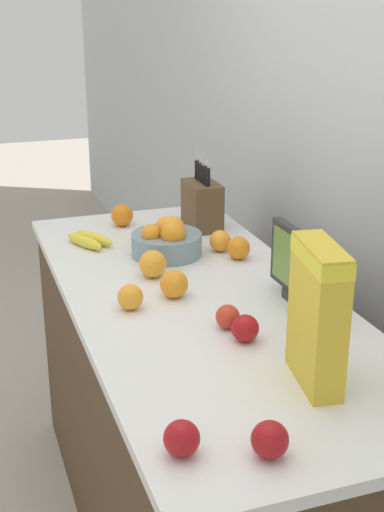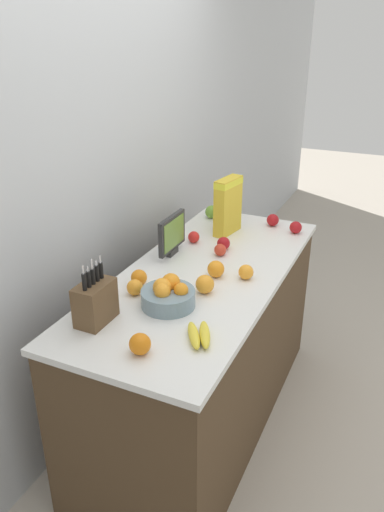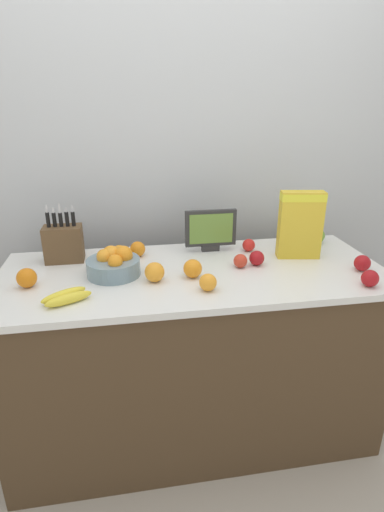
{
  "view_description": "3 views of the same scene",
  "coord_description": "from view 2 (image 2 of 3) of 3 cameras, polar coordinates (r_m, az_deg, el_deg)",
  "views": [
    {
      "loc": [
        1.78,
        -0.64,
        1.74
      ],
      "look_at": [
        -0.08,
        0.01,
        1.0
      ],
      "focal_mm": 50.0,
      "sensor_mm": 36.0,
      "label": 1
    },
    {
      "loc": [
        -2.02,
        -0.87,
        2.01
      ],
      "look_at": [
        -0.08,
        0.03,
        1.02
      ],
      "focal_mm": 35.0,
      "sensor_mm": 36.0,
      "label": 2
    },
    {
      "loc": [
        -0.29,
        -1.65,
        1.64
      ],
      "look_at": [
        -0.02,
        -0.04,
        0.99
      ],
      "focal_mm": 28.0,
      "sensor_mm": 36.0,
      "label": 3
    }
  ],
  "objects": [
    {
      "name": "counter",
      "position": [
        2.69,
        1.24,
        -10.51
      ],
      "size": [
        1.76,
        0.74,
        0.91
      ],
      "color": "#4C3823",
      "rests_on": "ground_plane"
    },
    {
      "name": "apple_rightmost",
      "position": [
        2.79,
        0.2,
        2.18
      ],
      "size": [
        0.06,
        0.06,
        0.06
      ],
      "primitive_type": "sphere",
      "color": "red",
      "rests_on": "counter"
    },
    {
      "name": "apple_near_bananas",
      "position": [
        2.97,
        11.76,
        3.22
      ],
      "size": [
        0.07,
        0.07,
        0.07
      ],
      "primitive_type": "sphere",
      "color": "#A31419",
      "rests_on": "counter"
    },
    {
      "name": "orange_front_right",
      "position": [
        2.34,
        -6.08,
        -2.46
      ],
      "size": [
        0.08,
        0.08,
        0.08
      ],
      "primitive_type": "sphere",
      "color": "orange",
      "rests_on": "counter"
    },
    {
      "name": "apple_leftmost",
      "position": [
        2.63,
        3.3,
        0.69
      ],
      "size": [
        0.06,
        0.06,
        0.06
      ],
      "primitive_type": "sphere",
      "color": "red",
      "rests_on": "counter"
    },
    {
      "name": "wall_back",
      "position": [
        2.59,
        -10.66,
        8.44
      ],
      "size": [
        9.0,
        0.06,
        2.6
      ],
      "color": "silver",
      "rests_on": "ground_plane"
    },
    {
      "name": "small_monitor",
      "position": [
        2.61,
        -2.29,
        2.53
      ],
      "size": [
        0.26,
        0.03,
        0.22
      ],
      "color": "#2D2D2D",
      "rests_on": "counter"
    },
    {
      "name": "apple_by_knife_block",
      "position": [
        3.06,
        9.22,
        4.08
      ],
      "size": [
        0.07,
        0.07,
        0.07
      ],
      "primitive_type": "sphere",
      "color": "#A31419",
      "rests_on": "counter"
    },
    {
      "name": "banana_bunch",
      "position": [
        1.95,
        0.84,
        -9.0
      ],
      "size": [
        0.2,
        0.16,
        0.04
      ],
      "rotation": [
        0.0,
        0.0,
        0.55
      ],
      "color": "yellow",
      "rests_on": "counter"
    },
    {
      "name": "orange_near_bowl",
      "position": [
        2.4,
        6.19,
        -1.83
      ],
      "size": [
        0.07,
        0.07,
        0.07
      ],
      "primitive_type": "sphere",
      "color": "orange",
      "rests_on": "counter"
    },
    {
      "name": "orange_by_cereal",
      "position": [
        2.26,
        1.48,
        -3.24
      ],
      "size": [
        0.09,
        0.09,
        0.09
      ],
      "primitive_type": "sphere",
      "color": "orange",
      "rests_on": "counter"
    },
    {
      "name": "orange_front_left",
      "position": [
        1.87,
        -5.96,
        -9.97
      ],
      "size": [
        0.08,
        0.08,
        0.08
      ],
      "primitive_type": "sphere",
      "color": "orange",
      "rests_on": "counter"
    },
    {
      "name": "orange_mid_right",
      "position": [
        2.4,
        2.74,
        -1.49
      ],
      "size": [
        0.08,
        0.08,
        0.08
      ],
      "primitive_type": "sphere",
      "color": "orange",
      "rests_on": "counter"
    },
    {
      "name": "apple_rear",
      "position": [
        2.7,
        3.62,
        1.46
      ],
      "size": [
        0.07,
        0.07,
        0.07
      ],
      "primitive_type": "sphere",
      "color": "#A31419",
      "rests_on": "counter"
    },
    {
      "name": "cereal_box",
      "position": [
        2.88,
        4.13,
        5.98
      ],
      "size": [
        0.22,
        0.11,
        0.33
      ],
      "rotation": [
        0.0,
        0.0,
        -0.17
      ],
      "color": "gold",
      "rests_on": "counter"
    },
    {
      "name": "knife_block",
      "position": [
        2.06,
        -11.0,
        -5.17
      ],
      "size": [
        0.18,
        0.11,
        0.28
      ],
      "color": "brown",
      "rests_on": "counter"
    },
    {
      "name": "apple_middle",
      "position": [
        3.15,
        2.26,
        5.06
      ],
      "size": [
        0.08,
        0.08,
        0.08
      ],
      "primitive_type": "sphere",
      "color": "#6B9E33",
      "rests_on": "counter"
    },
    {
      "name": "ground_plane",
      "position": [
        2.98,
        1.16,
        -17.65
      ],
      "size": [
        14.0,
        14.0,
        0.0
      ],
      "primitive_type": "plane",
      "color": "#B2A899"
    },
    {
      "name": "fruit_bowl",
      "position": [
        2.16,
        -2.76,
        -4.46
      ],
      "size": [
        0.24,
        0.24,
        0.13
      ],
      "color": "gray",
      "rests_on": "counter"
    },
    {
      "name": "orange_front_center",
      "position": [
        2.26,
        -6.57,
        -3.58
      ],
      "size": [
        0.07,
        0.07,
        0.07
      ],
      "primitive_type": "sphere",
      "color": "orange",
      "rests_on": "counter"
    }
  ]
}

